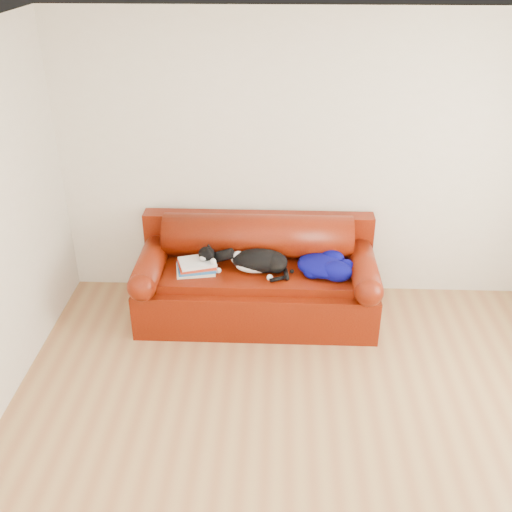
{
  "coord_description": "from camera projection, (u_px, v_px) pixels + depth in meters",
  "views": [
    {
      "loc": [
        -0.26,
        -3.08,
        3.13
      ],
      "look_at": [
        -0.44,
        1.35,
        0.69
      ],
      "focal_mm": 42.0,
      "sensor_mm": 36.0,
      "label": 1
    }
  ],
  "objects": [
    {
      "name": "book_stack",
      "position": [
        196.0,
        266.0,
        5.2
      ],
      "size": [
        0.37,
        0.32,
        0.1
      ],
      "rotation": [
        0.0,
        0.0,
        0.26
      ],
      "color": "beige",
      "rests_on": "sofa_base"
    },
    {
      "name": "sofa_back",
      "position": [
        258.0,
        250.0,
        5.47
      ],
      "size": [
        2.1,
        1.01,
        0.88
      ],
      "color": "#3E0602",
      "rests_on": "ground"
    },
    {
      "name": "ground",
      "position": [
        311.0,
        436.0,
        4.2
      ],
      "size": [
        4.5,
        4.5,
        0.0
      ],
      "primitive_type": "plane",
      "color": "#8E5D39",
      "rests_on": "ground"
    },
    {
      "name": "sofa_base",
      "position": [
        257.0,
        292.0,
        5.4
      ],
      "size": [
        2.1,
        0.9,
        0.5
      ],
      "color": "#3E0602",
      "rests_on": "ground"
    },
    {
      "name": "room_shell",
      "position": [
        345.0,
        221.0,
        3.4
      ],
      "size": [
        4.52,
        4.02,
        2.61
      ],
      "color": "beige",
      "rests_on": "ground"
    },
    {
      "name": "blanket",
      "position": [
        324.0,
        265.0,
        5.18
      ],
      "size": [
        0.56,
        0.57,
        0.16
      ],
      "rotation": [
        0.0,
        0.0,
        -0.43
      ],
      "color": "#020446",
      "rests_on": "sofa_base"
    },
    {
      "name": "cat",
      "position": [
        259.0,
        261.0,
        5.18
      ],
      "size": [
        0.65,
        0.4,
        0.25
      ],
      "rotation": [
        0.0,
        0.0,
        -0.34
      ],
      "color": "black",
      "rests_on": "sofa_base"
    }
  ]
}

